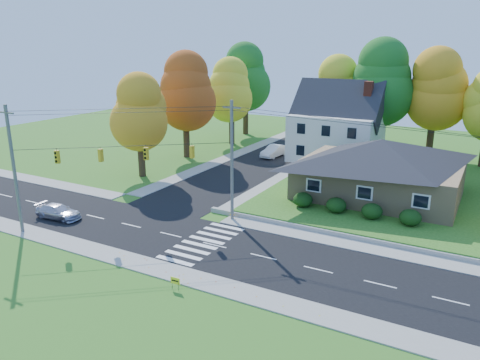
{
  "coord_description": "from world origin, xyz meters",
  "views": [
    {
      "loc": [
        16.96,
        -26.71,
        14.24
      ],
      "look_at": [
        -2.3,
        8.0,
        2.63
      ],
      "focal_mm": 35.0,
      "sensor_mm": 36.0,
      "label": 1
    }
  ],
  "objects_px": {
    "ranch_house": "(380,167)",
    "white_car": "(274,151)",
    "silver_sedan": "(58,212)",
    "fire_hydrant": "(232,215)"
  },
  "relations": [
    {
      "from": "silver_sedan",
      "to": "white_car",
      "type": "relative_size",
      "value": 0.9
    },
    {
      "from": "white_car",
      "to": "fire_hydrant",
      "type": "height_order",
      "value": "white_car"
    },
    {
      "from": "ranch_house",
      "to": "silver_sedan",
      "type": "height_order",
      "value": "ranch_house"
    },
    {
      "from": "ranch_house",
      "to": "silver_sedan",
      "type": "relative_size",
      "value": 3.53
    },
    {
      "from": "white_car",
      "to": "fire_hydrant",
      "type": "relative_size",
      "value": 6.6
    },
    {
      "from": "ranch_house",
      "to": "white_car",
      "type": "relative_size",
      "value": 3.17
    },
    {
      "from": "silver_sedan",
      "to": "white_car",
      "type": "xyz_separation_m",
      "value": [
        6.41,
        29.26,
        0.16
      ]
    },
    {
      "from": "white_car",
      "to": "silver_sedan",
      "type": "bearing_deg",
      "value": -96.18
    },
    {
      "from": "ranch_house",
      "to": "fire_hydrant",
      "type": "xyz_separation_m",
      "value": [
        -9.54,
        -10.73,
        -2.93
      ]
    },
    {
      "from": "white_car",
      "to": "fire_hydrant",
      "type": "bearing_deg",
      "value": -67.56
    }
  ]
}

